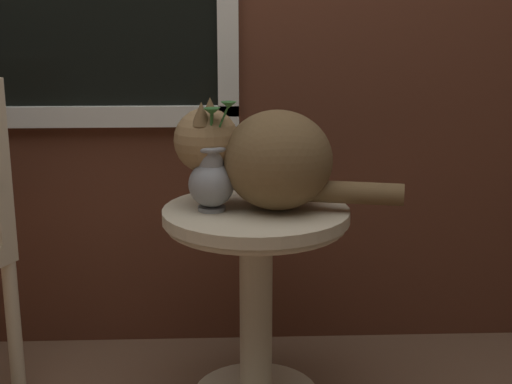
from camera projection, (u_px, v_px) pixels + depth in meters
name	position (u px, v px, depth m)	size (l,w,h in m)	color
wicker_side_table	(256.00, 267.00, 2.19)	(0.55, 0.55, 0.62)	beige
cat	(265.00, 157.00, 2.11)	(0.66, 0.35, 0.31)	brown
pewter_vase_with_ivy	(212.00, 178.00, 2.10)	(0.14, 0.13, 0.32)	gray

